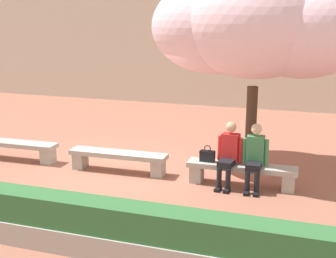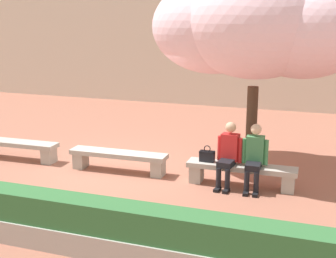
{
  "view_description": "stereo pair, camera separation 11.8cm",
  "coord_description": "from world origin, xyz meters",
  "px_view_note": "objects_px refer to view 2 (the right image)",
  "views": [
    {
      "loc": [
        4.12,
        -8.83,
        3.36
      ],
      "look_at": [
        1.08,
        0.2,
        1.0
      ],
      "focal_mm": 50.0,
      "sensor_mm": 36.0,
      "label": 1
    },
    {
      "loc": [
        4.23,
        -8.79,
        3.36
      ],
      "look_at": [
        1.08,
        0.2,
        1.0
      ],
      "focal_mm": 50.0,
      "sensor_mm": 36.0,
      "label": 2
    }
  ],
  "objects_px": {
    "stone_bench_west_end": "(15,146)",
    "stone_bench_near_west": "(118,158)",
    "stone_bench_center": "(241,171)",
    "cherry_tree_main": "(258,26)",
    "person_seated_right": "(254,155)",
    "person_seated_left": "(229,152)",
    "handbag": "(207,155)"
  },
  "relations": [
    {
      "from": "cherry_tree_main",
      "to": "person_seated_left",
      "type": "bearing_deg",
      "value": -100.12
    },
    {
      "from": "stone_bench_west_end",
      "to": "person_seated_left",
      "type": "xyz_separation_m",
      "value": [
        5.12,
        -0.05,
        0.38
      ]
    },
    {
      "from": "stone_bench_west_end",
      "to": "person_seated_right",
      "type": "xyz_separation_m",
      "value": [
        5.63,
        -0.05,
        0.38
      ]
    },
    {
      "from": "person_seated_right",
      "to": "person_seated_left",
      "type": "bearing_deg",
      "value": 179.97
    },
    {
      "from": "stone_bench_center",
      "to": "person_seated_right",
      "type": "bearing_deg",
      "value": -11.95
    },
    {
      "from": "person_seated_right",
      "to": "cherry_tree_main",
      "type": "distance_m",
      "value": 2.81
    },
    {
      "from": "stone_bench_near_west",
      "to": "person_seated_right",
      "type": "xyz_separation_m",
      "value": [
        2.94,
        -0.05,
        0.38
      ]
    },
    {
      "from": "person_seated_right",
      "to": "handbag",
      "type": "height_order",
      "value": "person_seated_right"
    },
    {
      "from": "stone_bench_near_west",
      "to": "handbag",
      "type": "relative_size",
      "value": 6.44
    },
    {
      "from": "stone_bench_west_end",
      "to": "stone_bench_near_west",
      "type": "distance_m",
      "value": 2.69
    },
    {
      "from": "stone_bench_west_end",
      "to": "handbag",
      "type": "xyz_separation_m",
      "value": [
        4.68,
        -0.02,
        0.27
      ]
    },
    {
      "from": "stone_bench_west_end",
      "to": "person_seated_left",
      "type": "relative_size",
      "value": 1.69
    },
    {
      "from": "person_seated_right",
      "to": "cherry_tree_main",
      "type": "bearing_deg",
      "value": 100.2
    },
    {
      "from": "cherry_tree_main",
      "to": "handbag",
      "type": "bearing_deg",
      "value": -116.59
    },
    {
      "from": "stone_bench_west_end",
      "to": "person_seated_right",
      "type": "height_order",
      "value": "person_seated_right"
    },
    {
      "from": "stone_bench_center",
      "to": "person_seated_right",
      "type": "relative_size",
      "value": 1.69
    },
    {
      "from": "person_seated_left",
      "to": "handbag",
      "type": "bearing_deg",
      "value": 176.1
    },
    {
      "from": "handbag",
      "to": "stone_bench_near_west",
      "type": "bearing_deg",
      "value": 179.34
    },
    {
      "from": "stone_bench_center",
      "to": "person_seated_right",
      "type": "xyz_separation_m",
      "value": [
        0.25,
        -0.05,
        0.38
      ]
    },
    {
      "from": "person_seated_right",
      "to": "handbag",
      "type": "distance_m",
      "value": 0.96
    },
    {
      "from": "stone_bench_west_end",
      "to": "person_seated_right",
      "type": "relative_size",
      "value": 1.69
    },
    {
      "from": "stone_bench_west_end",
      "to": "stone_bench_center",
      "type": "distance_m",
      "value": 5.38
    },
    {
      "from": "stone_bench_west_end",
      "to": "stone_bench_center",
      "type": "relative_size",
      "value": 1.0
    },
    {
      "from": "stone_bench_center",
      "to": "handbag",
      "type": "bearing_deg",
      "value": -178.12
    },
    {
      "from": "cherry_tree_main",
      "to": "person_seated_right",
      "type": "bearing_deg",
      "value": -79.8
    },
    {
      "from": "stone_bench_center",
      "to": "handbag",
      "type": "distance_m",
      "value": 0.75
    },
    {
      "from": "stone_bench_near_west",
      "to": "handbag",
      "type": "bearing_deg",
      "value": -0.66
    },
    {
      "from": "stone_bench_west_end",
      "to": "stone_bench_near_west",
      "type": "height_order",
      "value": "same"
    },
    {
      "from": "stone_bench_center",
      "to": "stone_bench_west_end",
      "type": "bearing_deg",
      "value": 180.0
    },
    {
      "from": "person_seated_left",
      "to": "handbag",
      "type": "height_order",
      "value": "person_seated_left"
    },
    {
      "from": "stone_bench_center",
      "to": "cherry_tree_main",
      "type": "relative_size",
      "value": 0.47
    },
    {
      "from": "stone_bench_center",
      "to": "cherry_tree_main",
      "type": "bearing_deg",
      "value": 90.13
    }
  ]
}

